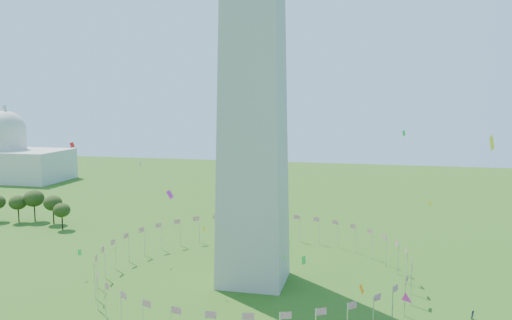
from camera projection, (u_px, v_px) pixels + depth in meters
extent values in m
cylinder|color=silver|center=(411.00, 276.00, 122.96)|extent=(0.24, 0.24, 9.00)
cylinder|color=silver|center=(407.00, 267.00, 129.81)|extent=(0.24, 0.24, 9.00)
cylinder|color=silver|center=(398.00, 258.00, 136.73)|extent=(0.24, 0.24, 9.00)
cylinder|color=silver|center=(386.00, 251.00, 143.49)|extent=(0.24, 0.24, 9.00)
cylinder|color=silver|center=(372.00, 244.00, 149.89)|extent=(0.24, 0.24, 9.00)
cylinder|color=silver|center=(356.00, 239.00, 155.74)|extent=(0.24, 0.24, 9.00)
cylinder|color=silver|center=(338.00, 234.00, 160.86)|extent=(0.24, 0.24, 9.00)
cylinder|color=silver|center=(319.00, 231.00, 165.10)|extent=(0.24, 0.24, 9.00)
cylinder|color=silver|center=(300.00, 228.00, 168.32)|extent=(0.24, 0.24, 9.00)
cylinder|color=silver|center=(280.00, 227.00, 170.43)|extent=(0.24, 0.24, 9.00)
cylinder|color=silver|center=(260.00, 226.00, 171.36)|extent=(0.24, 0.24, 9.00)
cylinder|color=silver|center=(239.00, 226.00, 171.08)|extent=(0.24, 0.24, 9.00)
cylinder|color=silver|center=(219.00, 227.00, 169.61)|extent=(0.24, 0.24, 9.00)
cylinder|color=silver|center=(199.00, 229.00, 166.99)|extent=(0.24, 0.24, 9.00)
cylinder|color=silver|center=(180.00, 232.00, 163.29)|extent=(0.24, 0.24, 9.00)
cylinder|color=silver|center=(162.00, 236.00, 158.64)|extent=(0.24, 0.24, 9.00)
cylinder|color=silver|center=(144.00, 241.00, 153.16)|extent=(0.24, 0.24, 9.00)
cylinder|color=silver|center=(129.00, 247.00, 147.04)|extent=(0.24, 0.24, 9.00)
cylinder|color=silver|center=(115.00, 254.00, 140.45)|extent=(0.24, 0.24, 9.00)
cylinder|color=silver|center=(105.00, 262.00, 133.59)|extent=(0.24, 0.24, 9.00)
cylinder|color=silver|center=(97.00, 271.00, 126.67)|extent=(0.24, 0.24, 9.00)
cylinder|color=silver|center=(95.00, 281.00, 119.91)|extent=(0.24, 0.24, 9.00)
cylinder|color=silver|center=(97.00, 291.00, 113.51)|extent=(0.24, 0.24, 9.00)
cylinder|color=silver|center=(106.00, 302.00, 107.66)|extent=(0.24, 0.24, 9.00)
cylinder|color=silver|center=(121.00, 312.00, 102.54)|extent=(0.24, 0.24, 9.00)
cylinder|color=silver|center=(373.00, 317.00, 100.11)|extent=(0.24, 0.24, 9.00)
cylinder|color=silver|center=(392.00, 307.00, 104.77)|extent=(0.24, 0.24, 9.00)
cylinder|color=silver|center=(405.00, 297.00, 110.24)|extent=(0.24, 0.24, 9.00)
cylinder|color=silver|center=(411.00, 286.00, 116.36)|extent=(0.24, 0.24, 9.00)
imported|color=#212D4D|center=(473.00, 315.00, 109.11)|extent=(1.13, 1.22, 2.01)
plane|color=#CC2699|center=(406.00, 298.00, 93.44)|extent=(1.94, 1.91, 2.62)
plane|color=yellow|center=(492.00, 143.00, 66.14)|extent=(2.08, 1.02, 2.30)
plane|color=red|center=(72.00, 145.00, 118.75)|extent=(0.37, 1.49, 1.52)
plane|color=blue|center=(140.00, 164.00, 151.43)|extent=(0.41, 1.77, 1.82)
plane|color=yellow|center=(204.00, 229.00, 124.47)|extent=(1.13, 0.25, 1.13)
plane|color=#CC2699|center=(170.00, 194.00, 102.57)|extent=(1.81, 1.23, 1.94)
plane|color=green|center=(404.00, 133.00, 108.44)|extent=(0.67, 1.25, 1.42)
plane|color=orange|center=(362.00, 289.00, 75.59)|extent=(0.64, 1.60, 1.49)
plane|color=green|center=(284.00, 257.00, 110.32)|extent=(1.38, 1.40, 1.39)
plane|color=green|center=(304.00, 260.00, 100.70)|extent=(1.71, 0.23, 1.71)
plane|color=green|center=(80.00, 252.00, 133.73)|extent=(0.90, 1.44, 1.60)
plane|color=yellow|center=(430.00, 203.00, 100.95)|extent=(0.99, 0.27, 0.99)
ellipsoid|color=#324717|center=(18.00, 209.00, 194.64)|extent=(6.70, 6.70, 10.46)
ellipsoid|color=#324717|center=(34.00, 206.00, 196.11)|extent=(7.80, 7.80, 12.19)
ellipsoid|color=#324717|center=(53.00, 210.00, 191.91)|extent=(6.98, 6.98, 10.90)
ellipsoid|color=#324717|center=(62.00, 217.00, 183.81)|extent=(6.20, 6.20, 9.68)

